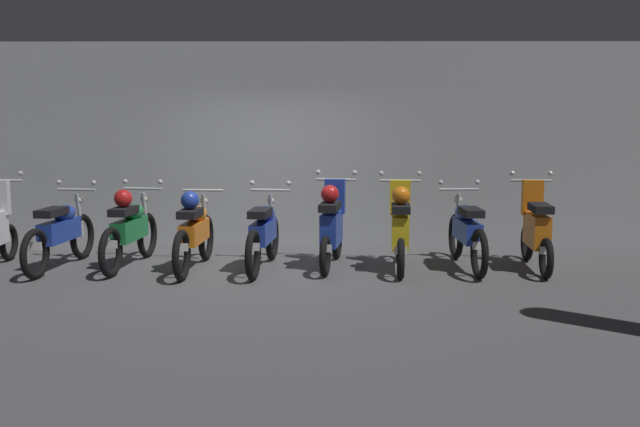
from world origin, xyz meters
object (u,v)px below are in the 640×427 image
(motorbike_slot_4, at_px, (263,233))
(motorbike_slot_6, at_px, (400,228))
(motorbike_slot_2, at_px, (130,228))
(motorbike_slot_1, at_px, (60,232))
(motorbike_slot_7, at_px, (467,232))
(motorbike_slot_8, at_px, (536,230))
(motorbike_slot_3, at_px, (194,231))
(motorbike_slot_5, at_px, (332,226))

(motorbike_slot_4, distance_m, motorbike_slot_6, 1.83)
(motorbike_slot_2, bearing_deg, motorbike_slot_1, -173.65)
(motorbike_slot_7, bearing_deg, motorbike_slot_4, -177.72)
(motorbike_slot_2, height_order, motorbike_slot_7, same)
(motorbike_slot_4, relative_size, motorbike_slot_7, 1.00)
(motorbike_slot_4, relative_size, motorbike_slot_8, 1.16)
(motorbike_slot_3, distance_m, motorbike_slot_7, 3.67)
(motorbike_slot_4, height_order, motorbike_slot_8, motorbike_slot_8)
(motorbike_slot_1, distance_m, motorbike_slot_6, 4.58)
(motorbike_slot_3, xyz_separation_m, motorbike_slot_4, (0.92, 0.05, -0.03))
(motorbike_slot_3, distance_m, motorbike_slot_5, 1.85)
(motorbike_slot_1, relative_size, motorbike_slot_8, 1.16)
(motorbike_slot_4, height_order, motorbike_slot_7, same)
(motorbike_slot_1, height_order, motorbike_slot_7, same)
(motorbike_slot_3, height_order, motorbike_slot_5, motorbike_slot_5)
(motorbike_slot_3, height_order, motorbike_slot_6, motorbike_slot_6)
(motorbike_slot_5, distance_m, motorbike_slot_8, 2.75)
(motorbike_slot_4, bearing_deg, motorbike_slot_2, 175.50)
(motorbike_slot_5, bearing_deg, motorbike_slot_1, -178.39)
(motorbike_slot_7, bearing_deg, motorbike_slot_8, -3.75)
(motorbike_slot_4, distance_m, motorbike_slot_8, 3.67)
(motorbike_slot_4, bearing_deg, motorbike_slot_7, 2.28)
(motorbike_slot_2, distance_m, motorbike_slot_7, 4.58)
(motorbike_slot_5, xyz_separation_m, motorbike_slot_7, (1.83, -0.04, -0.08))
(motorbike_slot_2, relative_size, motorbike_slot_6, 1.16)
(motorbike_slot_3, bearing_deg, motorbike_slot_7, 2.50)
(motorbike_slot_7, bearing_deg, motorbike_slot_6, -172.95)
(motorbike_slot_1, distance_m, motorbike_slot_7, 5.49)
(motorbike_slot_8, bearing_deg, motorbike_slot_5, 177.98)
(motorbike_slot_3, relative_size, motorbike_slot_7, 1.00)
(motorbike_slot_1, height_order, motorbike_slot_4, same)
(motorbike_slot_8, bearing_deg, motorbike_slot_1, -179.95)
(motorbike_slot_2, bearing_deg, motorbike_slot_4, -4.50)
(motorbike_slot_5, xyz_separation_m, motorbike_slot_8, (2.75, -0.10, -0.04))
(motorbike_slot_3, relative_size, motorbike_slot_4, 1.00)
(motorbike_slot_4, xyz_separation_m, motorbike_slot_5, (0.92, 0.15, 0.08))
(motorbike_slot_5, bearing_deg, motorbike_slot_6, -9.27)
(motorbike_slot_8, bearing_deg, motorbike_slot_4, -179.24)
(motorbike_slot_2, distance_m, motorbike_slot_3, 0.94)
(motorbike_slot_4, bearing_deg, motorbike_slot_5, 9.02)
(motorbike_slot_5, bearing_deg, motorbike_slot_8, -2.02)
(motorbike_slot_4, bearing_deg, motorbike_slot_3, -176.85)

